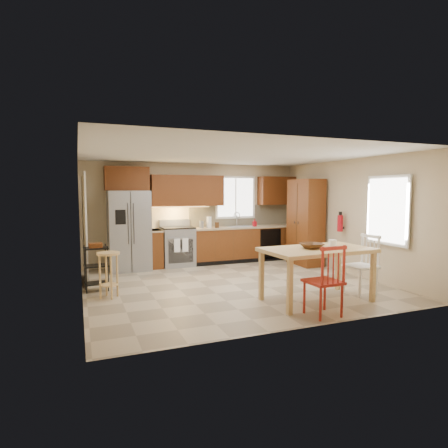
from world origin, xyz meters
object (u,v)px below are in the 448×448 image
refrigerator (129,231)px  chair_red (323,280)px  dining_table (317,275)px  utility_cart (96,268)px  pantry (305,222)px  chair_white (361,265)px  bar_stool (109,275)px  table_jar (332,244)px  fire_extinguisher (340,223)px  table_bowl (312,249)px  range_stove (178,247)px  soap_bottle (255,223)px

refrigerator → chair_red: bearing=-62.7°
dining_table → utility_cart: bearing=146.7°
utility_cart → pantry: bearing=4.4°
chair_white → bar_stool: 4.36m
chair_red → table_jar: bearing=43.4°
fire_extinguisher → chair_red: (-2.12, -2.31, -0.58)m
table_bowl → dining_table: bearing=0.0°
range_stove → chair_red: chair_red is taller
fire_extinguisher → range_stove: bearing=147.4°
chair_red → table_jar: (0.74, 0.76, 0.39)m
chair_red → bar_stool: bearing=141.1°
chair_red → soap_bottle: bearing=74.6°
soap_bottle → pantry: (0.95, -0.90, 0.05)m
pantry → bar_stool: pantry is taller
chair_white → table_jar: (-0.56, 0.06, 0.39)m
table_bowl → utility_cart: bearing=148.4°
pantry → bar_stool: bearing=-165.1°
range_stove → chair_white: bearing=-57.1°
soap_bottle → refrigerator: bearing=179.5°
chair_white → table_bowl: chair_white is taller
range_stove → fire_extinguisher: 3.83m
range_stove → fire_extinguisher: size_ratio=2.56×
refrigerator → table_bowl: size_ratio=5.07×
refrigerator → table_bowl: refrigerator is taller
table_bowl → table_jar: bearing=12.5°
fire_extinguisher → chair_red: size_ratio=0.35×
dining_table → utility_cart: dining_table is taller
refrigerator → chair_white: bearing=-45.6°
refrigerator → utility_cart: 1.88m
fire_extinguisher → dining_table: fire_extinguisher is taller
chair_white → table_bowl: 1.12m
range_stove → table_jar: 4.03m
chair_white → table_jar: bearing=81.3°
refrigerator → pantry: (4.13, -0.93, 0.14)m
refrigerator → fire_extinguisher: size_ratio=5.06×
chair_white → bar_stool: (-4.13, 1.39, -0.13)m
soap_bottle → utility_cart: size_ratio=0.23×
fire_extinguisher → dining_table: (-1.77, -1.66, -0.67)m
range_stove → table_jar: table_jar is taller
chair_red → chair_white: size_ratio=1.00×
chair_red → table_bowl: size_ratio=2.90×
refrigerator → utility_cart: bearing=-116.1°
chair_white → bar_stool: size_ratio=1.33×
table_bowl → bar_stool: (-3.07, 1.44, -0.48)m
refrigerator → table_jar: bearing=-50.1°
dining_table → table_bowl: table_bowl is taller
soap_bottle → chair_white: 3.60m
dining_table → table_bowl: (-0.11, 0.00, 0.44)m
table_jar → bar_stool: bearing=159.6°
table_jar → bar_stool: 3.84m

